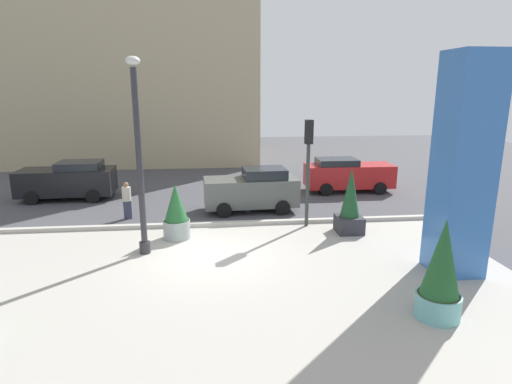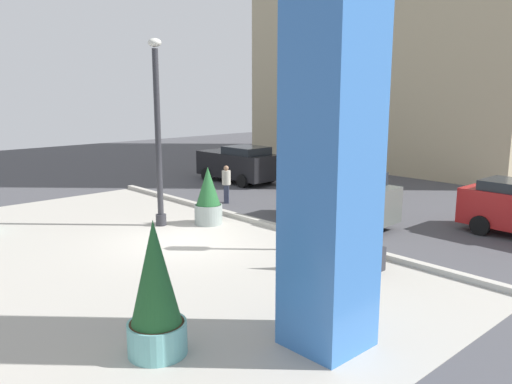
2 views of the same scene
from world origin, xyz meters
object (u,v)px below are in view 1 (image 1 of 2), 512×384
(art_pillar_blue, at_px, (463,167))
(potted_plant_by_pillar, at_px, (441,273))
(car_curb_east, at_px, (252,190))
(car_curb_west, at_px, (68,180))
(lamp_post, at_px, (139,162))
(pedestrian_by_curb, at_px, (247,193))
(traffic_light_far_side, at_px, (308,155))
(potted_plant_near_right, at_px, (176,214))
(pedestrian_on_sidewalk, at_px, (127,199))
(potted_plant_curbside, at_px, (350,205))
(car_far_lane, at_px, (348,174))

(art_pillar_blue, xyz_separation_m, potted_plant_by_pillar, (-1.80, -2.48, -2.03))
(car_curb_east, height_order, car_curb_west, car_curb_east)
(lamp_post, distance_m, pedestrian_by_curb, 6.20)
(car_curb_west, bearing_deg, traffic_light_far_side, -26.72)
(potted_plant_by_pillar, height_order, potted_plant_near_right, potted_plant_by_pillar)
(potted_plant_near_right, bearing_deg, art_pillar_blue, -23.93)
(pedestrian_by_curb, bearing_deg, pedestrian_on_sidewalk, -174.99)
(potted_plant_near_right, relative_size, traffic_light_far_side, 0.48)
(potted_plant_near_right, bearing_deg, potted_plant_curbside, -0.10)
(traffic_light_far_side, bearing_deg, potted_plant_by_pillar, -77.45)
(potted_plant_near_right, xyz_separation_m, pedestrian_on_sidewalk, (-2.22, 2.65, -0.07))
(car_far_lane, bearing_deg, lamp_post, -140.26)
(art_pillar_blue, xyz_separation_m, potted_plant_curbside, (-1.96, 3.71, -2.08))
(potted_plant_by_pillar, relative_size, traffic_light_far_side, 0.59)
(lamp_post, distance_m, traffic_light_far_side, 6.36)
(pedestrian_by_curb, bearing_deg, traffic_light_far_side, -44.67)
(car_curb_west, bearing_deg, pedestrian_by_curb, -20.72)
(art_pillar_blue, height_order, potted_plant_by_pillar, art_pillar_blue)
(car_curb_west, xyz_separation_m, pedestrian_on_sidewalk, (3.47, -3.66, -0.08))
(art_pillar_blue, distance_m, potted_plant_curbside, 4.68)
(art_pillar_blue, distance_m, car_curb_east, 9.10)
(lamp_post, xyz_separation_m, potted_plant_by_pillar, (7.53, -4.86, -1.91))
(pedestrian_on_sidewalk, bearing_deg, car_curb_east, 7.32)
(art_pillar_blue, height_order, car_curb_east, art_pillar_blue)
(traffic_light_far_side, bearing_deg, potted_plant_curbside, -33.15)
(art_pillar_blue, xyz_separation_m, pedestrian_by_curb, (-5.58, 6.81, -2.30))
(potted_plant_curbside, relative_size, car_curb_east, 0.60)
(pedestrian_by_curb, height_order, pedestrian_on_sidewalk, pedestrian_by_curb)
(traffic_light_far_side, xyz_separation_m, car_curb_west, (-10.69, 5.38, -1.88))
(art_pillar_blue, distance_m, pedestrian_by_curb, 9.10)
(lamp_post, xyz_separation_m, car_curb_west, (-4.74, 7.64, -2.10))
(art_pillar_blue, relative_size, potted_plant_near_right, 3.13)
(pedestrian_by_curb, xyz_separation_m, pedestrian_on_sidewalk, (-5.03, -0.44, -0.00))
(lamp_post, relative_size, car_curb_west, 1.40)
(potted_plant_curbside, bearing_deg, lamp_post, -169.79)
(art_pillar_blue, xyz_separation_m, pedestrian_on_sidewalk, (-10.61, 6.37, -2.30))
(car_curb_west, bearing_deg, car_far_lane, 0.58)
(potted_plant_curbside, bearing_deg, car_curb_west, 152.48)
(traffic_light_far_side, bearing_deg, pedestrian_on_sidewalk, 166.58)
(potted_plant_by_pillar, xyz_separation_m, pedestrian_by_curb, (-3.78, 9.29, -0.27))
(lamp_post, height_order, car_curb_east, lamp_post)
(potted_plant_near_right, relative_size, car_curb_west, 0.45)
(potted_plant_curbside, distance_m, traffic_light_far_side, 2.44)
(traffic_light_far_side, distance_m, car_far_lane, 6.78)
(art_pillar_blue, distance_m, potted_plant_by_pillar, 3.68)
(lamp_post, relative_size, pedestrian_by_curb, 3.97)
(traffic_light_far_side, height_order, car_curb_west, traffic_light_far_side)
(car_far_lane, bearing_deg, pedestrian_on_sidewalk, -160.36)
(potted_plant_curbside, bearing_deg, potted_plant_by_pillar, -88.58)
(car_far_lane, bearing_deg, potted_plant_near_right, -142.56)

